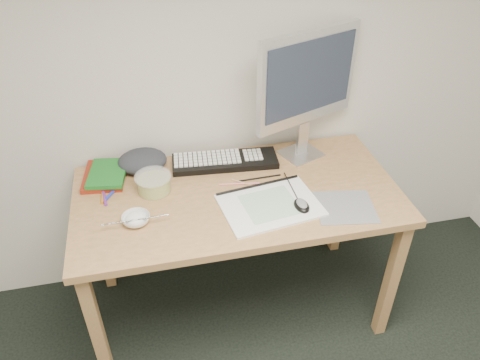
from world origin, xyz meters
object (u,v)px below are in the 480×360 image
at_px(desk, 238,207).
at_px(monitor, 307,81).
at_px(rice_bowl, 136,219).
at_px(keyboard, 225,161).
at_px(sketchpad, 270,205).

relative_size(desk, monitor, 2.31).
xyz_separation_m(monitor, rice_bowl, (-0.80, -0.34, -0.36)).
bearing_deg(desk, keyboard, 92.72).
bearing_deg(monitor, rice_bowl, -178.30).
xyz_separation_m(sketchpad, monitor, (0.25, 0.35, 0.37)).
bearing_deg(monitor, keyboard, 159.13).
height_order(keyboard, rice_bowl, rice_bowl).
height_order(sketchpad, rice_bowl, rice_bowl).
height_order(desk, monitor, monitor).
bearing_deg(keyboard, rice_bowl, -136.93).
bearing_deg(sketchpad, rice_bowl, 170.04).
bearing_deg(sketchpad, desk, 124.13).
relative_size(desk, keyboard, 2.86).
bearing_deg(monitor, desk, -168.77).
relative_size(sketchpad, keyboard, 0.81).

